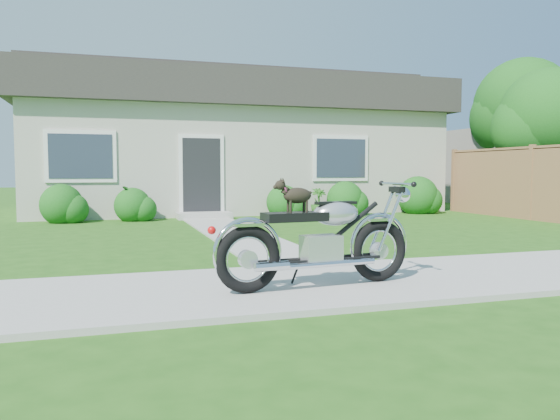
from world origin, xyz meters
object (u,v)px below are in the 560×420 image
object	(u,v)px
potted_plant_left	(137,203)
potted_plant_right	(318,202)
tree_near	(554,121)
motorcycle_with_dog	(321,239)
tree_far	(527,111)
house	(232,143)
fence	(531,183)

from	to	relation	value
potted_plant_left	potted_plant_right	distance (m)	4.84
tree_near	motorcycle_with_dog	world-z (taller)	tree_near
potted_plant_left	motorcycle_with_dog	distance (m)	8.93
potted_plant_right	motorcycle_with_dog	distance (m)	9.45
tree_near	tree_far	size ratio (longest dim) A/B	0.79
house	tree_far	size ratio (longest dim) A/B	2.44
tree_near	potted_plant_right	world-z (taller)	tree_near
tree_far	motorcycle_with_dog	bearing A→B (deg)	-138.40
fence	potted_plant_left	size ratio (longest dim) A/B	7.71
tree_far	potted_plant_right	bearing A→B (deg)	-168.43
tree_far	potted_plant_right	distance (m)	9.13
potted_plant_right	fence	bearing A→B (deg)	-31.05
tree_near	tree_far	xyz separation A→B (m)	(2.14, 3.43, 0.69)
fence	potted_plant_right	world-z (taller)	fence
potted_plant_right	motorcycle_with_dog	size ratio (longest dim) A/B	0.34
fence	tree_near	size ratio (longest dim) A/B	1.62
fence	tree_far	size ratio (longest dim) A/B	1.28
fence	potted_plant_left	bearing A→B (deg)	163.56
tree_far	motorcycle_with_dog	xyz separation A→B (m)	(-11.89, -10.55, -2.77)
house	motorcycle_with_dog	distance (m)	12.49
potted_plant_left	potted_plant_right	bearing A→B (deg)	0.00
tree_far	potted_plant_right	size ratio (longest dim) A/B	6.75
house	tree_near	xyz separation A→B (m)	(7.99, -5.14, 0.46)
motorcycle_with_dog	potted_plant_left	bearing A→B (deg)	93.77
fence	motorcycle_with_dog	size ratio (longest dim) A/B	2.98
fence	tree_far	xyz separation A→B (m)	(3.83, 4.54, 2.37)
house	potted_plant_right	world-z (taller)	house
potted_plant_left	potted_plant_right	world-z (taller)	potted_plant_left
fence	potted_plant_left	world-z (taller)	fence
potted_plant_right	potted_plant_left	bearing A→B (deg)	180.00
tree_near	potted_plant_right	bearing A→B (deg)	165.02
potted_plant_right	motorcycle_with_dog	world-z (taller)	motorcycle_with_dog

